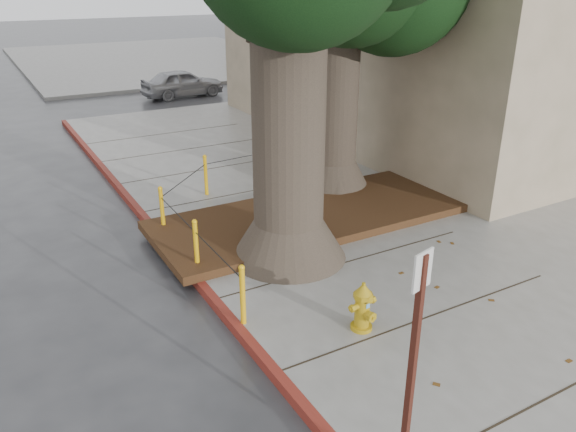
# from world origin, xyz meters

# --- Properties ---
(ground) EXTENTS (140.00, 140.00, 0.00)m
(ground) POSITION_xyz_m (0.00, 0.00, 0.00)
(ground) COLOR #28282B
(ground) RESTS_ON ground
(sidewalk_main) EXTENTS (16.00, 26.00, 0.15)m
(sidewalk_main) POSITION_xyz_m (6.00, 2.50, 0.07)
(sidewalk_main) COLOR slate
(sidewalk_main) RESTS_ON ground
(sidewalk_far) EXTENTS (16.00, 20.00, 0.15)m
(sidewalk_far) POSITION_xyz_m (6.00, 30.00, 0.07)
(sidewalk_far) COLOR slate
(sidewalk_far) RESTS_ON ground
(curb_red) EXTENTS (0.14, 26.00, 0.16)m
(curb_red) POSITION_xyz_m (-2.00, 2.50, 0.07)
(curb_red) COLOR maroon
(curb_red) RESTS_ON ground
(planter_bed) EXTENTS (6.40, 2.60, 0.16)m
(planter_bed) POSITION_xyz_m (0.90, 3.90, 0.23)
(planter_bed) COLOR black
(planter_bed) RESTS_ON sidewalk_main
(bollard_ring) EXTENTS (3.79, 5.39, 0.95)m
(bollard_ring) POSITION_xyz_m (-0.87, 4.38, 0.66)
(bollard_ring) COLOR #F4AF0D
(bollard_ring) RESTS_ON sidewalk_main
(fire_hydrant) EXTENTS (0.39, 0.36, 0.74)m
(fire_hydrant) POSITION_xyz_m (-0.51, 0.24, 0.51)
(fire_hydrant) COLOR #BE9713
(fire_hydrant) RESTS_ON sidewalk_main
(signpost) EXTENTS (0.25, 0.08, 2.53)m
(signpost) POSITION_xyz_m (-1.73, -2.05, 1.58)
(signpost) COLOR #471911
(signpost) RESTS_ON sidewalk_main
(car_silver) EXTENTS (3.52, 1.62, 1.17)m
(car_silver) POSITION_xyz_m (3.28, 18.07, 0.58)
(car_silver) COLOR #A3A4A8
(car_silver) RESTS_ON ground
(car_red) EXTENTS (3.87, 1.46, 1.26)m
(car_red) POSITION_xyz_m (11.98, 17.39, 0.63)
(car_red) COLOR maroon
(car_red) RESTS_ON ground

